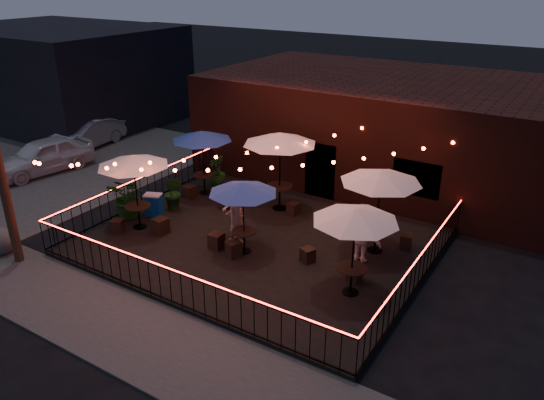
{
  "coord_description": "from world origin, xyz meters",
  "views": [
    {
      "loc": [
        8.06,
        -10.11,
        7.91
      ],
      "look_at": [
        0.11,
        2.56,
        1.33
      ],
      "focal_mm": 35.0,
      "sensor_mm": 36.0,
      "label": 1
    }
  ],
  "objects": [
    {
      "name": "patio",
      "position": [
        0.0,
        2.0,
        0.07
      ],
      "size": [
        10.0,
        8.0,
        0.15
      ],
      "primitive_type": "cube",
      "color": "black",
      "rests_on": "ground"
    },
    {
      "name": "cafe_table_4",
      "position": [
        3.59,
        0.85,
        2.36
      ],
      "size": [
        2.39,
        2.39,
        2.41
      ],
      "rotation": [
        0.0,
        0.0,
        0.09
      ],
      "color": "black",
      "rests_on": "patio"
    },
    {
      "name": "bistro_chair_10",
      "position": [
        2.66,
        4.1,
        0.39
      ],
      "size": [
        0.5,
        0.5,
        0.48
      ],
      "primitive_type": "cube",
      "rotation": [
        0.0,
        0.0,
        0.3
      ],
      "color": "black",
      "rests_on": "patio"
    },
    {
      "name": "potted_shrub_a",
      "position": [
        -4.6,
        1.08,
        0.88
      ],
      "size": [
        1.49,
        1.35,
        1.47
      ],
      "primitive_type": "imported",
      "rotation": [
        0.0,
        0.0,
        0.17
      ],
      "color": "#114012",
      "rests_on": "patio"
    },
    {
      "name": "background_building",
      "position": [
        -18.0,
        9.0,
        2.5
      ],
      "size": [
        12.0,
        9.0,
        5.0
      ],
      "primitive_type": "cube",
      "color": "black",
      "rests_on": "ground"
    },
    {
      "name": "bistro_chair_1",
      "position": [
        -2.93,
        0.75,
        0.4
      ],
      "size": [
        0.47,
        0.47,
        0.5
      ],
      "primitive_type": "cube",
      "rotation": [
        0.0,
        0.0,
        3.03
      ],
      "color": "black",
      "rests_on": "patio"
    },
    {
      "name": "parking_lot",
      "position": [
        -12.0,
        4.0,
        0.01
      ],
      "size": [
        11.0,
        12.0,
        0.02
      ],
      "primitive_type": "cube",
      "color": "#3E3C39",
      "rests_on": "ground"
    },
    {
      "name": "patron_a",
      "position": [
        -0.46,
        1.48,
        0.98
      ],
      "size": [
        0.46,
        0.65,
        1.67
      ],
      "primitive_type": "imported",
      "rotation": [
        0.0,
        0.0,
        1.46
      ],
      "color": "tan",
      "rests_on": "patio"
    },
    {
      "name": "bistro_chair_6",
      "position": [
        -0.06,
        4.22,
        0.36
      ],
      "size": [
        0.41,
        0.41,
        0.42
      ],
      "primitive_type": "cube",
      "rotation": [
        0.0,
        0.0,
        -0.18
      ],
      "color": "black",
      "rests_on": "patio"
    },
    {
      "name": "patron_b",
      "position": [
        -0.83,
        1.73,
        1.07
      ],
      "size": [
        0.95,
        1.07,
        1.84
      ],
      "primitive_type": "imported",
      "rotation": [
        0.0,
        0.0,
        -1.23
      ],
      "color": "tan",
      "rests_on": "patio"
    },
    {
      "name": "bistro_chair_8",
      "position": [
        1.88,
        1.68,
        0.36
      ],
      "size": [
        0.46,
        0.46,
        0.41
      ],
      "primitive_type": "cube",
      "rotation": [
        0.0,
        0.0,
        -0.41
      ],
      "color": "black",
      "rests_on": "patio"
    },
    {
      "name": "potted_shrub_b",
      "position": [
        -3.77,
        2.35,
        0.78
      ],
      "size": [
        0.71,
        0.58,
        1.26
      ],
      "primitive_type": "imported",
      "rotation": [
        0.0,
        0.0,
        0.04
      ],
      "color": "#183410",
      "rests_on": "patio"
    },
    {
      "name": "boulder",
      "position": [
        -6.34,
        -2.56,
        0.38
      ],
      "size": [
        1.13,
        1.02,
        0.76
      ],
      "primitive_type": "ellipsoid",
      "rotation": [
        0.0,
        0.0,
        0.21
      ],
      "color": "#4B4B45",
      "rests_on": "ground"
    },
    {
      "name": "potted_shrub_c",
      "position": [
        -3.86,
        4.89,
        0.75
      ],
      "size": [
        0.89,
        0.89,
        1.21
      ],
      "primitive_type": "imported",
      "rotation": [
        0.0,
        0.0,
        -0.41
      ],
      "color": "#0C3A0E",
      "rests_on": "patio"
    },
    {
      "name": "car_silver",
      "position": [
        -12.3,
        5.74,
        0.67
      ],
      "size": [
        1.83,
        4.2,
        1.34
      ],
      "primitive_type": "imported",
      "rotation": [
        0.0,
        0.0,
        0.1
      ],
      "color": "#A3A3AA",
      "rests_on": "ground"
    },
    {
      "name": "bistro_chair_4",
      "position": [
        -0.84,
        0.93,
        0.38
      ],
      "size": [
        0.39,
        0.39,
        0.46
      ],
      "primitive_type": "cube",
      "rotation": [
        0.0,
        0.0,
        0.01
      ],
      "color": "black",
      "rests_on": "patio"
    },
    {
      "name": "fence_left",
      "position": [
        -5.0,
        2.0,
        0.66
      ],
      "size": [
        0.04,
        8.0,
        1.04
      ],
      "rotation": [
        0.0,
        0.0,
        1.57
      ],
      "color": "black",
      "rests_on": "patio"
    },
    {
      "name": "ground",
      "position": [
        0.0,
        0.0,
        0.0
      ],
      "size": [
        110.0,
        110.0,
        0.0
      ],
      "primitive_type": "plane",
      "color": "black",
      "rests_on": "ground"
    },
    {
      "name": "fence_right",
      "position": [
        5.0,
        2.0,
        0.66
      ],
      "size": [
        0.04,
        8.0,
        1.04
      ],
      "rotation": [
        0.0,
        0.0,
        1.57
      ],
      "color": "black",
      "rests_on": "patio"
    },
    {
      "name": "cooler",
      "position": [
        -4.07,
        1.64,
        0.53
      ],
      "size": [
        0.68,
        0.59,
        0.76
      ],
      "rotation": [
        0.0,
        0.0,
        0.37
      ],
      "color": "#0844AB",
      "rests_on": "patio"
    },
    {
      "name": "cafe_table_1",
      "position": [
        -3.8,
        4.05,
        2.36
      ],
      "size": [
        2.87,
        2.87,
        2.42
      ],
      "rotation": [
        0.0,
        0.0,
        0.39
      ],
      "color": "black",
      "rests_on": "patio"
    },
    {
      "name": "sidewalk",
      "position": [
        0.0,
        -3.25,
        0.03
      ],
      "size": [
        18.0,
        2.5,
        0.05
      ],
      "primitive_type": "cube",
      "color": "#3E3C39",
      "rests_on": "ground"
    },
    {
      "name": "car_white",
      "position": [
        -11.17,
        2.54,
        0.71
      ],
      "size": [
        2.34,
        4.41,
        1.43
      ],
      "primitive_type": "imported",
      "rotation": [
        0.0,
        0.0,
        -0.16
      ],
      "color": "white",
      "rests_on": "ground"
    },
    {
      "name": "bistro_chair_7",
      "position": [
        1.24,
        4.36,
        0.38
      ],
      "size": [
        0.47,
        0.47,
        0.46
      ],
      "primitive_type": "cube",
      "rotation": [
        0.0,
        0.0,
        3.39
      ],
      "color": "black",
      "rests_on": "patio"
    },
    {
      "name": "cafe_table_2",
      "position": [
        0.01,
        1.17,
        2.17
      ],
      "size": [
        2.29,
        2.29,
        2.22
      ],
      "rotation": [
        0.0,
        0.0,
        0.15
      ],
      "color": "black",
      "rests_on": "patio"
    },
    {
      "name": "brick_building",
      "position": [
        1.0,
        9.99,
        2.0
      ],
      "size": [
        14.0,
        8.0,
        4.0
      ],
      "color": "#33140D",
      "rests_on": "ground"
    },
    {
      "name": "cafe_table_3",
      "position": [
        -0.71,
        4.37,
        2.67
      ],
      "size": [
        2.62,
        2.62,
        2.76
      ],
      "rotation": [
        0.0,
        0.0,
        0.05
      ],
      "color": "black",
      "rests_on": "patio"
    },
    {
      "name": "fence_front",
      "position": [
        0.0,
        -2.0,
        0.66
      ],
      "size": [
        10.0,
        0.04,
        1.04
      ],
      "color": "black",
      "rests_on": "patio"
    },
    {
      "name": "bistro_chair_3",
      "position": [
        -2.34,
        3.33,
        0.36
      ],
      "size": [
        0.35,
        0.35,
        0.41
      ],
      "primitive_type": "cube",
      "rotation": [
        0.0,
        0.0,
        3.13
      ],
      "color": "black",
      "rests_on": "patio"
    },
    {
      "name": "cafe_table_0",
      "position": [
        -3.8,
        0.7,
        2.42
      ],
      "size": [
        2.94,
        2.94,
        2.48
      ],
      "rotation": [
        0.0,
        0.0,
        -0.4
      ],
      "color": "black",
      "rests_on": "patio"
    },
    {
      "name": "bistro_chair_5",
      "position": [
        -0.11,
        0.81,
        0.37
      ],
      "size": [
        0.5,
        0.5,
        0.45
      ],
      "primitive_type": "cube",
      "rotation": [
        0.0,
        0.0,
        2.73
      ],
      "color": "black",
      "rests_on": "patio"
    },
    {
      "name": "bistro_chair_11",
      "position": [
        3.98,
        3.99,
        0.35
      ],
      "size": [
        0.44,
        0.44,
        0.41
      ],
      "primitive_type": "cube",
      "rotation": [
        0.0,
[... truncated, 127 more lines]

